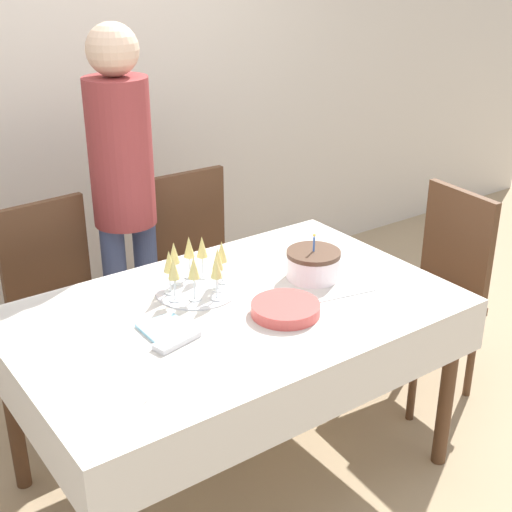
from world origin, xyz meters
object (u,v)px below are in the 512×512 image
at_px(dining_chair_far_left, 60,303).
at_px(birthday_cake, 313,264).
at_px(dining_chair_far_right, 200,263).
at_px(plate_stack_main, 286,309).
at_px(person_standing, 124,179).
at_px(champagne_tray, 196,268).
at_px(dining_chair_right_end, 436,284).

xyz_separation_m(dining_chair_far_left, birthday_cake, (0.75, -0.81, 0.29)).
bearing_deg(dining_chair_far_right, dining_chair_far_left, -179.99).
xyz_separation_m(birthday_cake, plate_stack_main, (-0.27, -0.18, -0.04)).
bearing_deg(person_standing, birthday_cake, -65.39).
bearing_deg(birthday_cake, plate_stack_main, -147.26).
relative_size(dining_chair_far_left, person_standing, 0.57).
bearing_deg(dining_chair_far_left, champagne_tray, -63.54).
distance_m(dining_chair_far_right, birthday_cake, 0.86).
xyz_separation_m(dining_chair_far_left, dining_chair_far_right, (0.72, 0.00, 0.00)).
bearing_deg(plate_stack_main, person_standing, 96.38).
xyz_separation_m(champagne_tray, person_standing, (0.05, 0.68, 0.16)).
bearing_deg(person_standing, dining_chair_far_left, -173.67).
bearing_deg(plate_stack_main, dining_chair_far_left, 115.94).
distance_m(birthday_cake, person_standing, 0.96).
distance_m(dining_chair_right_end, plate_stack_main, 1.04).
bearing_deg(person_standing, dining_chair_far_right, -6.53).
relative_size(champagne_tray, plate_stack_main, 1.28).
xyz_separation_m(birthday_cake, person_standing, (-0.39, 0.85, 0.20)).
height_order(birthday_cake, person_standing, person_standing).
distance_m(dining_chair_right_end, champagne_tray, 1.22).
xyz_separation_m(plate_stack_main, person_standing, (-0.11, 1.03, 0.24)).
bearing_deg(dining_chair_far_right, birthday_cake, -87.40).
height_order(birthday_cake, plate_stack_main, birthday_cake).
height_order(champagne_tray, plate_stack_main, champagne_tray).
height_order(dining_chair_far_left, dining_chair_right_end, same).
xyz_separation_m(dining_chair_right_end, person_standing, (-1.12, 0.88, 0.49)).
height_order(birthday_cake, champagne_tray, birthday_cake).
height_order(dining_chair_far_right, dining_chair_right_end, same).
relative_size(birthday_cake, plate_stack_main, 0.86).
height_order(dining_chair_far_right, plate_stack_main, dining_chair_far_right).
distance_m(dining_chair_far_left, plate_stack_main, 1.12).
distance_m(birthday_cake, plate_stack_main, 0.33).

